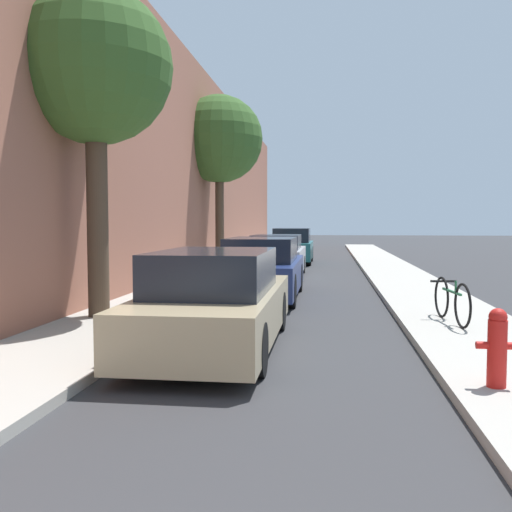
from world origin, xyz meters
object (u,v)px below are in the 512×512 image
parked_car_champagne (216,302)px  parked_car_teal (292,247)px  parked_car_navy (263,269)px  parked_car_silver (277,257)px  fire_hydrant (497,347)px  bicycle (451,301)px  street_tree_near (95,70)px  street_tree_far (219,140)px

parked_car_champagne → parked_car_teal: 16.42m
parked_car_navy → parked_car_silver: 5.25m
parked_car_navy → parked_car_silver: bearing=91.6°
fire_hydrant → bicycle: 3.71m
parked_car_navy → street_tree_near: 5.68m
parked_car_teal → fire_hydrant: size_ratio=5.09×
parked_car_silver → bicycle: bearing=-66.9°
parked_car_teal → fire_hydrant: bearing=-79.9°
parked_car_champagne → fire_hydrant: (3.25, -1.84, -0.12)m
parked_car_navy → parked_car_teal: 11.21m
bicycle → fire_hydrant: bearing=-101.8°
parked_car_silver → fire_hydrant: bearing=-74.8°
parked_car_teal → fire_hydrant: (3.24, -18.26, -0.18)m
parked_car_teal → street_tree_far: bearing=-123.2°
parked_car_navy → parked_car_silver: parked_car_navy is taller
parked_car_champagne → parked_car_teal: (0.01, 16.42, 0.06)m
parked_car_silver → bicycle: parked_car_silver is taller
parked_car_silver → parked_car_teal: parked_car_teal is taller
parked_car_navy → bicycle: (3.53, -3.36, -0.19)m
street_tree_far → parked_car_navy: bearing=-71.7°
street_tree_near → fire_hydrant: 7.75m
parked_car_teal → parked_car_navy: bearing=-89.8°
parked_car_navy → bicycle: bearing=-43.6°
parked_car_champagne → fire_hydrant: size_ratio=5.66×
parked_car_silver → fire_hydrant: parked_car_silver is taller
parked_car_navy → parked_car_teal: bearing=90.2°
street_tree_far → fire_hydrant: size_ratio=7.84×
parked_car_teal → bicycle: size_ratio=2.34×
parked_car_champagne → parked_car_navy: parked_car_navy is taller
parked_car_silver → parked_car_teal: 5.96m
bicycle → parked_car_champagne: bearing=-159.3°
parked_car_teal → parked_car_silver: bearing=-91.1°
parked_car_silver → street_tree_far: street_tree_far is taller
fire_hydrant → parked_car_champagne: bearing=150.4°
parked_car_silver → street_tree_near: bearing=-105.1°
fire_hydrant → parked_car_teal: bearing=100.1°
parked_car_navy → bicycle: size_ratio=2.61×
parked_car_champagne → bicycle: bearing=27.4°
parked_car_silver → bicycle: (3.68, -8.61, -0.17)m
street_tree_near → fire_hydrant: (5.70, -3.55, -3.86)m
parked_car_teal → bicycle: parked_car_teal is taller
street_tree_near → street_tree_far: 10.98m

